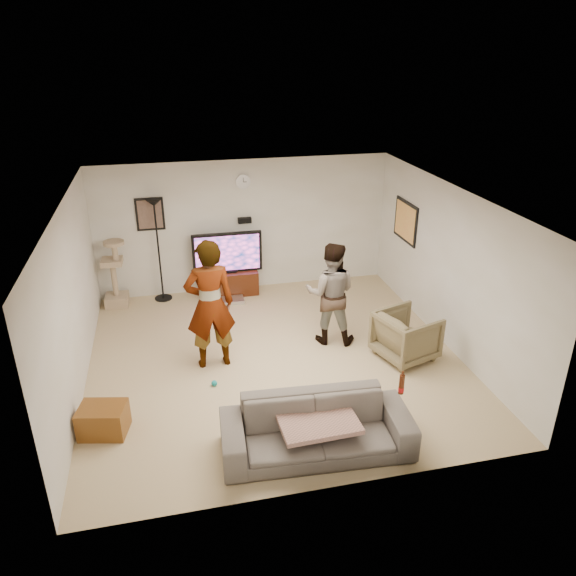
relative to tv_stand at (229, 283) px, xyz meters
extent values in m
cube|color=tan|center=(0.37, -2.50, -0.24)|extent=(5.50, 5.50, 0.02)
cube|color=silver|center=(0.37, -2.50, 2.28)|extent=(5.50, 5.50, 0.02)
cube|color=beige|center=(0.37, 0.25, 1.02)|extent=(5.50, 0.04, 2.50)
cube|color=beige|center=(0.37, -5.25, 1.02)|extent=(5.50, 0.04, 2.50)
cube|color=beige|center=(-2.38, -2.50, 1.02)|extent=(0.04, 5.50, 2.50)
cube|color=beige|center=(3.12, -2.50, 1.02)|extent=(0.04, 5.50, 2.50)
cylinder|color=white|center=(0.37, 0.22, 1.87)|extent=(0.26, 0.04, 0.26)
cube|color=black|center=(0.37, 0.19, 1.15)|extent=(0.25, 0.10, 0.10)
cube|color=brown|center=(-1.33, 0.23, 1.37)|extent=(0.42, 0.03, 0.52)
cube|color=#F8A553|center=(3.10, -0.90, 1.27)|extent=(0.03, 0.78, 0.62)
cube|color=#371609|center=(0.00, 0.00, 0.00)|extent=(1.09, 0.45, 0.45)
cube|color=silver|center=(0.02, -0.40, -0.19)|extent=(0.40, 0.30, 0.07)
cube|color=black|center=(0.00, 0.00, 0.61)|extent=(1.29, 0.08, 0.77)
cube|color=#FC52B3|center=(0.00, -0.04, 0.61)|extent=(1.19, 0.01, 0.67)
cylinder|color=black|center=(-1.24, 0.04, 0.73)|extent=(0.32, 0.32, 1.91)
cube|color=tan|center=(-2.06, -0.05, 0.40)|extent=(0.42, 0.42, 1.26)
imported|color=#989898|center=(-0.55, -2.45, 0.76)|extent=(0.74, 0.51, 1.96)
imported|color=#345AA4|center=(1.35, -2.16, 0.60)|extent=(0.97, 0.86, 1.66)
imported|color=#5C544F|center=(0.43, -4.64, 0.10)|extent=(2.26, 1.01, 0.65)
cube|color=tan|center=(0.44, -4.64, 0.21)|extent=(0.93, 0.73, 0.06)
cylinder|color=#4C1F0D|center=(1.45, -4.64, 0.54)|extent=(0.06, 0.06, 0.25)
imported|color=brown|center=(2.32, -2.92, 0.14)|extent=(1.01, 1.00, 0.74)
cube|color=brown|center=(-2.03, -3.75, -0.04)|extent=(0.64, 0.53, 0.37)
sphere|color=teal|center=(-0.60, -3.04, -0.19)|extent=(0.08, 0.08, 0.08)
camera|label=1|loc=(-1.04, -9.56, 4.19)|focal=34.12mm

